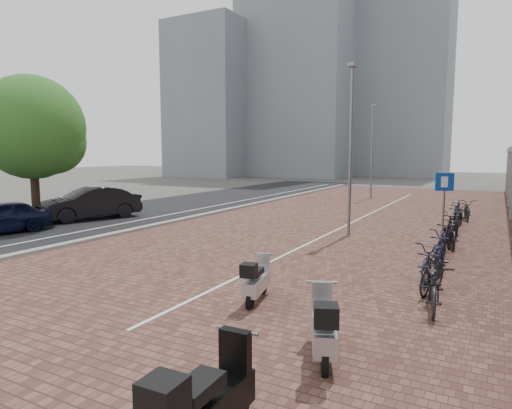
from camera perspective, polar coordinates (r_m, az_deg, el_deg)
The scene contains 16 objects.
ground at distance 12.34m, azimuth -13.60°, elevation -8.93°, with size 140.00×140.00×0.00m, color #474442.
plaza_brick at distance 21.88m, azimuth 12.21°, elevation -2.02°, with size 14.50×42.00×0.04m, color brown.
street_asphalt at distance 27.06m, azimuth -10.73°, elevation -0.32°, with size 8.00×50.00×0.03m, color black.
curb at distance 24.78m, azimuth -3.73°, elevation -0.71°, with size 0.35×42.00×0.14m, color gray.
lane_line at distance 25.85m, azimuth -7.29°, elevation -0.55°, with size 0.12×44.00×0.00m, color white.
parking_line at distance 21.82m, azimuth 12.72°, elevation -1.99°, with size 0.10×30.00×0.00m, color white.
bg_towers at distance 62.80m, azimuth 7.56°, elevation 16.52°, with size 33.00×23.00×32.00m.
car_dark at distance 23.20m, azimuth -20.51°, elevation 0.14°, with size 1.67×4.79×1.58m, color black.
scooter_front at distance 9.92m, azimuth 0.11°, elevation -9.59°, with size 0.46×1.47×1.01m, color #B8B7BC, non-canonical shape.
scooter_mid at distance 5.27m, azimuth -6.27°, elevation -23.91°, with size 0.56×1.80×1.24m, color black, non-canonical shape.
scooter_back at distance 7.41m, azimuth 8.62°, elevation -14.97°, with size 0.51×1.64×1.13m, color #ABABB0, non-canonical shape.
parking_sign at distance 14.97m, azimuth 22.90°, elevation 0.50°, with size 0.53×0.25×2.65m.
lamp_near at distance 17.53m, azimuth 12.00°, elevation 6.50°, with size 0.12×0.12×6.52m, color gray.
lamp_far at distance 32.19m, azimuth 14.62°, elevation 6.44°, with size 0.12×0.12×6.45m, color slate.
street_tree at distance 22.23m, azimuth -26.34°, elevation 8.48°, with size 4.57×4.57×6.65m.
bike_row at distance 16.95m, azimuth 23.70°, elevation -3.23°, with size 1.34×15.85×1.05m.
Camera 1 is at (8.03, -8.77, 3.30)m, focal length 31.25 mm.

